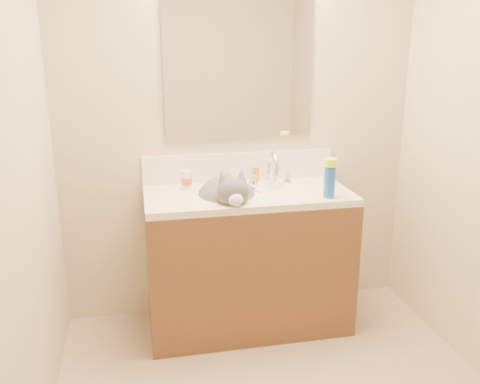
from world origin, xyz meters
name	(u,v)px	position (x,y,z in m)	size (l,w,h in m)	color
room_shell	(307,103)	(0.00, 0.00, 1.49)	(2.24, 2.54, 2.52)	#BEAF8D
vanity_cabinet	(248,263)	(0.00, 0.97, 0.41)	(1.20, 0.55, 0.82)	brown
counter_slab	(248,196)	(0.00, 0.97, 0.84)	(1.20, 0.55, 0.04)	beige
basin	(229,207)	(-0.12, 0.94, 0.79)	(0.45, 0.36, 0.14)	white
faucet	(272,171)	(0.18, 1.11, 0.95)	(0.28, 0.20, 0.21)	silver
cat	(228,198)	(-0.13, 0.94, 0.85)	(0.39, 0.48, 0.35)	#4E4B4E
backsplash	(239,167)	(0.00, 1.24, 0.95)	(1.20, 0.02, 0.18)	white
mirror	(239,70)	(0.00, 1.24, 1.54)	(0.90, 0.02, 0.80)	white
pill_bottle	(187,180)	(-0.34, 1.13, 0.91)	(0.06, 0.06, 0.11)	white
pill_label	(187,181)	(-0.34, 1.13, 0.91)	(0.06, 0.06, 0.04)	#E54E26
silver_jar	(228,179)	(-0.09, 1.18, 0.89)	(0.06, 0.06, 0.07)	#B7B7BC
amber_bottle	(256,174)	(0.10, 1.19, 0.91)	(0.04, 0.04, 0.10)	orange
toothbrush	(254,189)	(0.04, 1.01, 0.87)	(0.02, 0.14, 0.01)	white
toothbrush_head	(254,189)	(0.04, 1.01, 0.87)	(0.02, 0.03, 0.02)	#6685DA
spray_can	(329,182)	(0.42, 0.79, 0.95)	(0.06, 0.06, 0.17)	blue
spray_cap	(330,162)	(0.42, 0.79, 1.06)	(0.07, 0.07, 0.04)	#E8F91A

